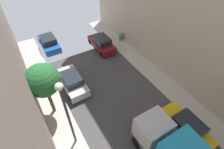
# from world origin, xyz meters

# --- Properties ---
(parked_car_left_3) EXTENTS (1.78, 4.20, 1.57)m
(parked_car_left_3) POSITION_xyz_m (-2.70, 11.35, 0.72)
(parked_car_left_3) COLOR silver
(parked_car_left_3) RESTS_ON ground
(parked_car_left_4) EXTENTS (1.78, 4.20, 1.57)m
(parked_car_left_4) POSITION_xyz_m (-2.70, 18.95, 0.72)
(parked_car_left_4) COLOR #194799
(parked_car_left_4) RESTS_ON ground
(parked_car_right_1) EXTENTS (1.78, 4.20, 1.57)m
(parked_car_right_1) POSITION_xyz_m (2.70, 2.56, 0.72)
(parked_car_right_1) COLOR gold
(parked_car_right_1) RESTS_ON ground
(parked_car_right_2) EXTENTS (1.78, 4.20, 1.57)m
(parked_car_right_2) POSITION_xyz_m (2.70, 15.53, 0.72)
(parked_car_right_2) COLOR maroon
(parked_car_right_2) RESTS_ON ground
(street_tree_0) EXTENTS (2.48, 2.48, 4.84)m
(street_tree_0) POSITION_xyz_m (-5.11, 9.50, 3.72)
(street_tree_0) COLOR brown
(street_tree_0) RESTS_ON sidewalk_left
(potted_plant_3) EXTENTS (0.55, 0.55, 0.94)m
(potted_plant_3) POSITION_xyz_m (5.63, 15.73, 0.65)
(potted_plant_3) COLOR slate
(potted_plant_3) RESTS_ON sidewalk_right
(lamp_post) EXTENTS (0.44, 0.44, 6.05)m
(lamp_post) POSITION_xyz_m (-4.60, 6.11, 4.08)
(lamp_post) COLOR #333338
(lamp_post) RESTS_ON sidewalk_left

